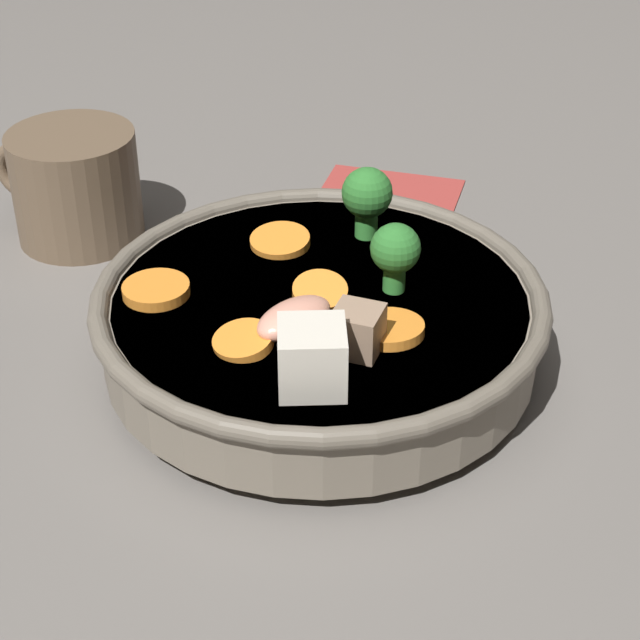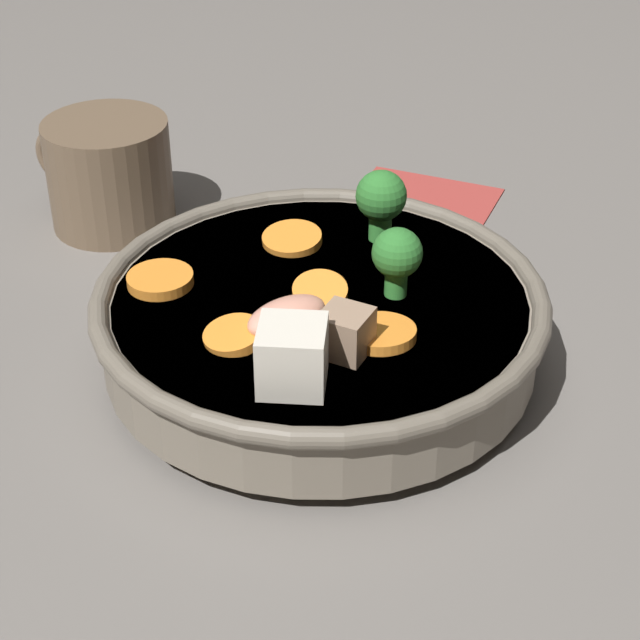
{
  "view_description": "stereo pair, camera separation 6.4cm",
  "coord_description": "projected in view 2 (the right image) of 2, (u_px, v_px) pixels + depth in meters",
  "views": [
    {
      "loc": [
        -0.2,
        0.5,
        0.39
      ],
      "look_at": [
        0.0,
        0.0,
        0.03
      ],
      "focal_mm": 60.0,
      "sensor_mm": 36.0,
      "label": 1
    },
    {
      "loc": [
        -0.26,
        0.47,
        0.39
      ],
      "look_at": [
        0.0,
        0.0,
        0.03
      ],
      "focal_mm": 60.0,
      "sensor_mm": 36.0,
      "label": 2
    }
  ],
  "objects": [
    {
      "name": "ground_plane",
      "position": [
        320.0,
        366.0,
        0.66
      ],
      "size": [
        3.0,
        3.0,
        0.0
      ],
      "primitive_type": "plane",
      "color": "slate"
    },
    {
      "name": "napkin",
      "position": [
        425.0,
        197.0,
        0.85
      ],
      "size": [
        0.12,
        0.09,
        0.0
      ],
      "color": "#A33833",
      "rests_on": "ground_plane"
    },
    {
      "name": "dark_mug",
      "position": [
        108.0,
        173.0,
        0.8
      ],
      "size": [
        0.12,
        0.09,
        0.08
      ],
      "color": "brown",
      "rests_on": "ground_plane"
    },
    {
      "name": "stirfry_bowl",
      "position": [
        320.0,
        318.0,
        0.64
      ],
      "size": [
        0.27,
        0.27,
        0.1
      ],
      "color": "slate",
      "rests_on": "ground_plane"
    }
  ]
}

